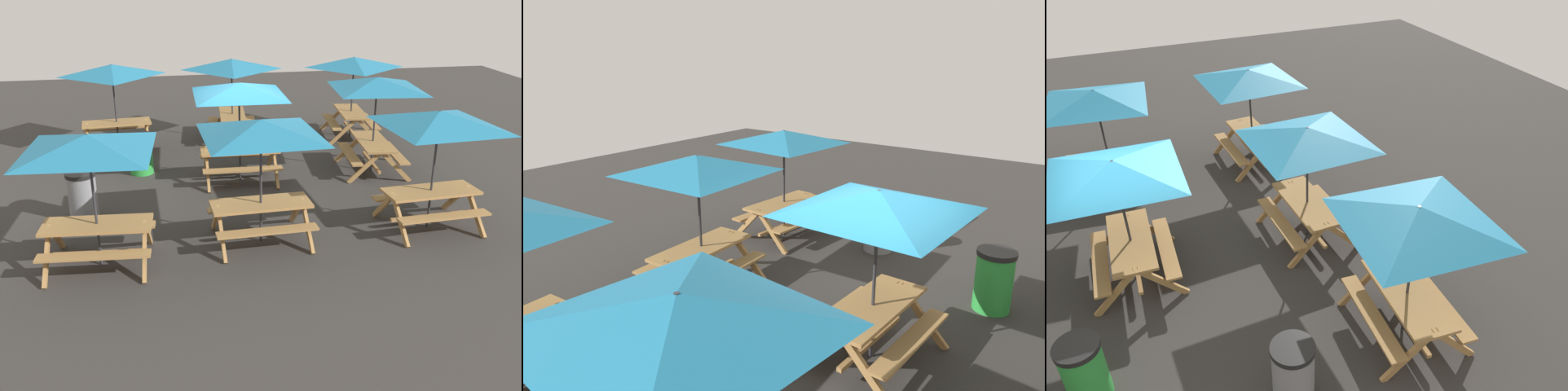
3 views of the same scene
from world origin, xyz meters
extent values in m
plane|color=#33302D|center=(0.00, 0.00, 0.00)|extent=(27.73, 27.73, 0.00)
cube|color=#A87A44|center=(-3.01, -3.37, 0.74)|extent=(1.85, 0.83, 0.05)
cube|color=#A87A44|center=(-3.05, -3.92, 0.45)|extent=(1.81, 0.39, 0.04)
cube|color=#A87A44|center=(-2.97, -2.83, 0.45)|extent=(1.81, 0.39, 0.04)
cube|color=#A87A44|center=(-3.81, -3.68, 0.37)|extent=(0.12, 0.80, 0.81)
cube|color=#A87A44|center=(-3.76, -2.95, 0.37)|extent=(0.12, 0.80, 0.81)
cube|color=#A87A44|center=(-2.26, -3.80, 0.37)|extent=(0.12, 0.80, 0.81)
cube|color=#A87A44|center=(-2.20, -3.07, 0.37)|extent=(0.12, 0.80, 0.81)
cube|color=#A87A44|center=(-3.01, -3.37, 0.22)|extent=(1.56, 0.19, 0.06)
cylinder|color=#2D2D33|center=(-3.01, -3.37, 1.15)|extent=(0.04, 0.04, 2.30)
pyramid|color=teal|center=(-3.01, -3.37, 2.16)|extent=(2.82, 2.82, 0.28)
cube|color=#A87A44|center=(-0.08, 0.24, 0.74)|extent=(1.82, 0.75, 0.05)
cube|color=#A87A44|center=(-0.10, -0.31, 0.45)|extent=(1.81, 0.31, 0.04)
cube|color=#A87A44|center=(-0.07, 0.79, 0.45)|extent=(1.81, 0.31, 0.04)
cube|color=#A87A44|center=(-0.87, -0.10, 0.37)|extent=(0.08, 0.80, 0.81)
cube|color=#A87A44|center=(-0.85, 0.63, 0.37)|extent=(0.08, 0.80, 0.81)
cube|color=#A87A44|center=(0.69, -0.14, 0.37)|extent=(0.08, 0.80, 0.81)
cube|color=#A87A44|center=(0.70, 0.59, 0.37)|extent=(0.08, 0.80, 0.81)
cube|color=#A87A44|center=(-0.08, 0.24, 0.22)|extent=(1.56, 0.11, 0.06)
cylinder|color=#2D2D33|center=(-0.08, 0.24, 1.15)|extent=(0.04, 0.04, 2.30)
pyramid|color=teal|center=(-0.08, 0.24, 2.16)|extent=(2.83, 2.83, 0.28)
cube|color=#A87A44|center=(-0.18, -2.97, 0.74)|extent=(1.83, 0.78, 0.05)
cube|color=#A87A44|center=(-0.15, -3.52, 0.45)|extent=(1.81, 0.34, 0.04)
cube|color=#A87A44|center=(-0.20, -2.43, 0.45)|extent=(1.81, 0.34, 0.04)
cube|color=#A87A44|center=(-0.94, -3.37, 0.37)|extent=(0.09, 0.80, 0.81)
cube|color=#A87A44|center=(-0.97, -2.64, 0.37)|extent=(0.09, 0.80, 0.81)
cube|color=#A87A44|center=(0.62, -3.31, 0.37)|extent=(0.09, 0.80, 0.81)
cube|color=#A87A44|center=(0.59, -2.58, 0.37)|extent=(0.09, 0.80, 0.81)
cube|color=#A87A44|center=(-0.18, -2.97, 0.22)|extent=(1.56, 0.14, 0.06)
cylinder|color=#2D2D33|center=(-0.18, -2.97, 1.15)|extent=(0.04, 0.04, 2.30)
pyramid|color=teal|center=(-0.18, -2.97, 2.16)|extent=(2.83, 2.83, 0.28)
cube|color=#A87A44|center=(3.17, 0.31, 0.74)|extent=(0.89, 1.86, 0.05)
cube|color=#A87A44|center=(3.72, 0.25, 0.45)|extent=(0.45, 1.82, 0.04)
cube|color=#A87A44|center=(2.62, 0.37, 0.45)|extent=(0.45, 1.82, 0.04)
cube|color=#A87A44|center=(3.45, -0.50, 0.37)|extent=(0.80, 0.14, 0.81)
cube|color=#A87A44|center=(2.72, -0.43, 0.37)|extent=(0.80, 0.14, 0.81)
cube|color=#A87A44|center=(3.62, 1.05, 0.37)|extent=(0.80, 0.14, 0.81)
cube|color=#A87A44|center=(2.89, 1.13, 0.37)|extent=(0.80, 0.14, 0.81)
cube|color=#A87A44|center=(3.17, 0.31, 0.22)|extent=(0.23, 1.56, 0.06)
cylinder|color=#2D2D33|center=(3.17, 0.31, 1.15)|extent=(0.04, 0.04, 2.30)
pyramid|color=teal|center=(3.17, 0.31, 2.16)|extent=(2.81, 2.81, 0.28)
cube|color=#A87A44|center=(3.11, -2.95, 0.74)|extent=(1.84, 0.82, 0.05)
cube|color=#A87A44|center=(3.15, -3.50, 0.45)|extent=(1.81, 0.38, 0.04)
cube|color=#A87A44|center=(3.08, -2.40, 0.45)|extent=(1.81, 0.38, 0.04)
cube|color=#A87A44|center=(2.36, -3.37, 0.37)|extent=(0.11, 0.80, 0.81)
cube|color=#A87A44|center=(2.31, -2.64, 0.37)|extent=(0.11, 0.80, 0.81)
cube|color=#A87A44|center=(3.92, -3.26, 0.37)|extent=(0.11, 0.80, 0.81)
cube|color=#A87A44|center=(3.87, -2.53, 0.37)|extent=(0.11, 0.80, 0.81)
cube|color=#A87A44|center=(3.11, -2.95, 0.22)|extent=(1.56, 0.18, 0.06)
cylinder|color=#2D2D33|center=(3.11, -2.95, 1.15)|extent=(0.04, 0.04, 2.30)
pyramid|color=teal|center=(3.11, -2.95, 2.16)|extent=(2.82, 2.82, 0.28)
cylinder|color=green|center=(-2.36, 1.15, 0.45)|extent=(0.56, 0.56, 0.90)
cylinder|color=black|center=(-2.36, 1.15, 0.94)|extent=(0.59, 0.59, 0.08)
cylinder|color=gray|center=(-3.47, -1.36, 0.45)|extent=(0.56, 0.56, 0.90)
cylinder|color=black|center=(-3.47, -1.36, 0.94)|extent=(0.59, 0.59, 0.08)
camera|label=1|loc=(-1.89, -12.44, 4.82)|focal=40.00mm
camera|label=2|loc=(5.29, 2.84, 3.96)|focal=35.00mm
camera|label=3|loc=(-7.53, 0.19, 6.03)|focal=35.00mm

